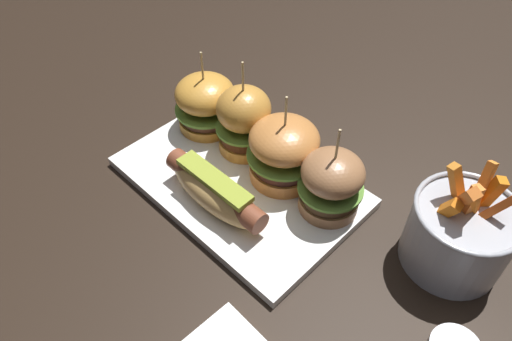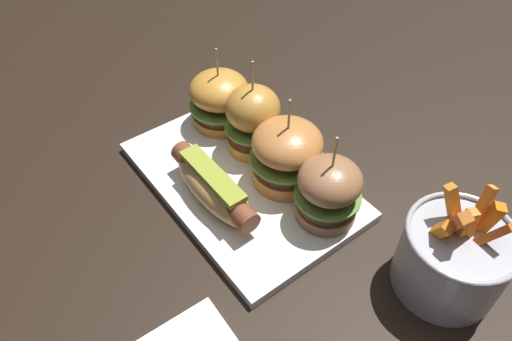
# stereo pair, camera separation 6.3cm
# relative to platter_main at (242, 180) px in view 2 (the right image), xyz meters

# --- Properties ---
(ground_plane) EXTENTS (3.00, 3.00, 0.00)m
(ground_plane) POSITION_rel_platter_main_xyz_m (0.00, 0.00, -0.01)
(ground_plane) COLOR black
(platter_main) EXTENTS (0.34, 0.22, 0.01)m
(platter_main) POSITION_rel_platter_main_xyz_m (0.00, 0.00, 0.00)
(platter_main) COLOR white
(platter_main) RESTS_ON ground
(hot_dog) EXTENTS (0.17, 0.05, 0.05)m
(hot_dog) POSITION_rel_platter_main_xyz_m (0.01, -0.05, 0.03)
(hot_dog) COLOR tan
(hot_dog) RESTS_ON platter_main
(slider_far_left) EXTENTS (0.10, 0.10, 0.13)m
(slider_far_left) POSITION_rel_platter_main_xyz_m (-0.12, 0.05, 0.05)
(slider_far_left) COLOR #C78832
(slider_far_left) RESTS_ON platter_main
(slider_center_left) EXTENTS (0.08, 0.08, 0.15)m
(slider_center_left) POSITION_rel_platter_main_xyz_m (-0.04, 0.05, 0.06)
(slider_center_left) COLOR #C38535
(slider_center_left) RESTS_ON platter_main
(slider_center_right) EXTENTS (0.10, 0.10, 0.14)m
(slider_center_right) POSITION_rel_platter_main_xyz_m (0.04, 0.05, 0.05)
(slider_center_right) COLOR #BE763A
(slider_center_right) RESTS_ON platter_main
(slider_far_right) EXTENTS (0.09, 0.09, 0.14)m
(slider_far_right) POSITION_rel_platter_main_xyz_m (0.12, 0.05, 0.05)
(slider_far_right) COLOR #986741
(slider_far_right) RESTS_ON platter_main
(fries_bucket) EXTENTS (0.13, 0.13, 0.14)m
(fries_bucket) POSITION_rel_platter_main_xyz_m (0.28, 0.10, 0.04)
(fries_bucket) COLOR #A8AAB2
(fries_bucket) RESTS_ON ground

